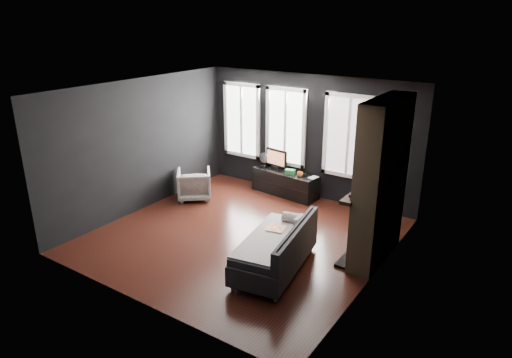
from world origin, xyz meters
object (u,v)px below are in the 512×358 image
Objects in this scene: sofa at (275,246)px; book at (311,172)px; media_console at (285,183)px; mantel_vase at (376,173)px; armchair at (194,183)px; monitor at (277,158)px; mug at (300,174)px.

sofa is 3.01m from book.
media_console is 2.92m from mantel_vase.
monitor is (1.27, 1.41, 0.43)m from armchair.
sofa is at bearing -49.99° from monitor.
mug is at bearing 151.73° from mantel_vase.
mantel_vase is at bearing -19.28° from media_console.
armchair reaches higher than media_console.
sofa is 3.25m from media_console.
monitor reaches higher than media_console.
book is at bearing 22.64° from mug.
book is at bearing 5.71° from media_console.
book is (0.21, 0.09, 0.04)m from mug.
monitor reaches higher than sofa.
monitor reaches higher than mug.
book reaches higher than mug.
sofa is 3.47m from monitor.
sofa is 2.99m from mug.
armchair is at bearing -147.81° from mug.
sofa reaches higher than mug.
media_console is 11.91× the size of mug.
sofa is 1.18× the size of media_console.
monitor is 4.38× the size of mug.
media_console is at bearing -4.70° from monitor.
mug is 0.23m from book.
mug is (1.97, 1.24, 0.24)m from armchair.
monitor is (-0.29, 0.07, 0.53)m from media_console.
mantel_vase reaches higher than monitor.
book is at bearing 146.98° from mantel_vase.
mug is at bearing 101.34° from sofa.
media_console is at bearing 107.65° from sofa.
monitor is 2.72× the size of book.
book reaches higher than armchair.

